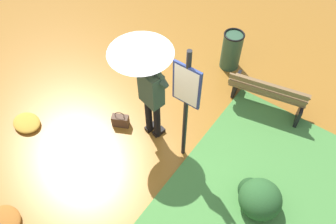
# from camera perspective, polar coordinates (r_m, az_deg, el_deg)

# --- Properties ---
(ground_plane) EXTENTS (18.00, 18.00, 0.00)m
(ground_plane) POSITION_cam_1_polar(r_m,az_deg,el_deg) (6.08, -3.63, -4.42)
(ground_plane) COLOR #9E6623
(person_with_umbrella) EXTENTS (0.96, 0.96, 2.04)m
(person_with_umbrella) POSITION_cam_1_polar(r_m,az_deg,el_deg) (5.00, -3.83, 7.26)
(person_with_umbrella) COLOR black
(person_with_umbrella) RESTS_ON ground_plane
(info_sign_post) EXTENTS (0.44, 0.07, 2.30)m
(info_sign_post) POSITION_cam_1_polar(r_m,az_deg,el_deg) (4.75, 3.07, 2.41)
(info_sign_post) COLOR black
(info_sign_post) RESTS_ON ground_plane
(handbag) EXTENTS (0.33, 0.26, 0.37)m
(handbag) POSITION_cam_1_polar(r_m,az_deg,el_deg) (6.20, -8.00, -1.43)
(handbag) COLOR #4C3323
(handbag) RESTS_ON ground_plane
(park_bench) EXTENTS (1.41, 0.65, 0.75)m
(park_bench) POSITION_cam_1_polar(r_m,az_deg,el_deg) (6.45, 16.39, 3.01)
(park_bench) COLOR black
(park_bench) RESTS_ON ground_plane
(trash_bin) EXTENTS (0.42, 0.42, 0.83)m
(trash_bin) POSITION_cam_1_polar(r_m,az_deg,el_deg) (7.12, 10.62, 10.16)
(trash_bin) COLOR #2D5138
(trash_bin) RESTS_ON ground_plane
(shrub_cluster) EXTENTS (0.71, 0.64, 0.58)m
(shrub_cluster) POSITION_cam_1_polar(r_m,az_deg,el_deg) (5.40, 14.92, -13.71)
(shrub_cluster) COLOR #285628
(shrub_cluster) RESTS_ON ground_plane
(leaf_pile_near_person) EXTENTS (0.53, 0.42, 0.12)m
(leaf_pile_near_person) POSITION_cam_1_polar(r_m,az_deg,el_deg) (5.85, -25.73, -15.99)
(leaf_pile_near_person) COLOR #A86023
(leaf_pile_near_person) RESTS_ON ground_plane
(leaf_pile_by_bench) EXTENTS (0.55, 0.44, 0.12)m
(leaf_pile_by_bench) POSITION_cam_1_polar(r_m,az_deg,el_deg) (6.71, -22.67, -1.69)
(leaf_pile_by_bench) COLOR gold
(leaf_pile_by_bench) RESTS_ON ground_plane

